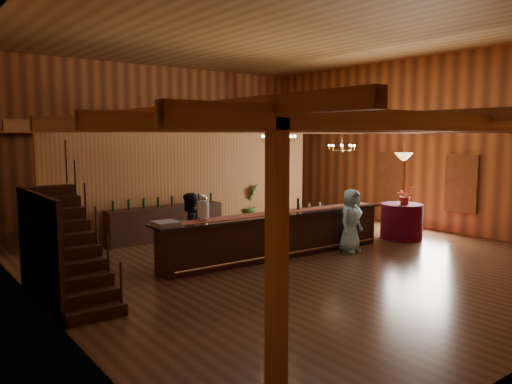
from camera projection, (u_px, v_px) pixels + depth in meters
floor at (276, 251)px, 13.00m from camera, size 14.00×14.00×0.00m
ceiling at (277, 34)px, 12.38m from camera, size 14.00×14.00×0.00m
wall_back at (155, 142)px, 18.24m from camera, size 12.00×0.10×5.50m
wall_left at (23, 149)px, 9.10m from camera, size 0.10×14.00×5.50m
wall_right at (419, 143)px, 16.28m from camera, size 0.10×14.00×5.50m
beam_grid at (264, 126)px, 13.04m from camera, size 11.90×13.90×0.39m
support_posts at (289, 192)px, 12.42m from camera, size 9.20×10.20×3.20m
partition_wall at (192, 183)px, 15.30m from camera, size 9.00×0.18×3.10m
window_right_front at (462, 183)px, 15.11m from camera, size 0.12×1.05×1.75m
window_right_back at (392, 178)px, 17.17m from camera, size 0.12×1.05×1.75m
staircase at (70, 246)px, 9.04m from camera, size 1.00×2.80×2.00m
backroom_boxes at (168, 208)px, 17.13m from camera, size 4.10×0.60×1.10m
tasting_bar at (278, 235)px, 12.33m from camera, size 6.59×1.06×1.11m
beverage_dispenser at (203, 208)px, 11.11m from camera, size 0.26×0.26×0.60m
glass_rack_tray at (166, 224)px, 10.51m from camera, size 0.50×0.50×0.10m
raffle_drum at (350, 199)px, 13.61m from camera, size 0.34×0.24×0.30m
bar_bottle_0 at (276, 206)px, 12.38m from camera, size 0.07×0.07×0.30m
bar_bottle_1 at (277, 206)px, 12.39m from camera, size 0.07×0.07×0.30m
bar_bottle_2 at (298, 204)px, 12.80m from camera, size 0.07×0.07×0.30m
backbar_shelf at (166, 223)px, 14.35m from camera, size 3.48×0.57×0.98m
round_table at (401, 221)px, 14.46m from camera, size 1.19×1.19×1.03m
chandelier_left at (279, 139)px, 11.95m from camera, size 0.80×0.80×0.44m
chandelier_right at (342, 147)px, 15.42m from camera, size 0.80×0.80×0.73m
pendant_lamp at (404, 156)px, 14.25m from camera, size 0.52×0.52×0.90m
bartender at (273, 219)px, 13.24m from camera, size 0.60×0.41×1.59m
staff_second at (189, 228)px, 11.74m from camera, size 0.96×0.85×1.66m
guest at (351, 221)px, 12.80m from camera, size 0.88×0.66×1.64m
floor_plant at (249, 205)px, 16.74m from camera, size 0.81×0.68×1.37m
table_flowers at (405, 195)px, 14.26m from camera, size 0.50×0.44×0.52m
table_vase at (406, 199)px, 14.38m from camera, size 0.18×0.18×0.29m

